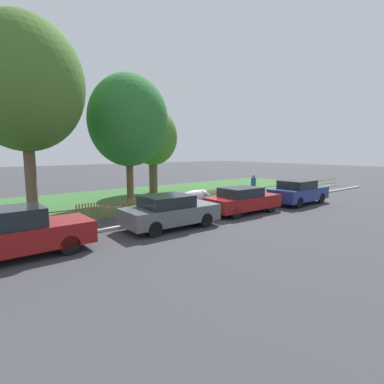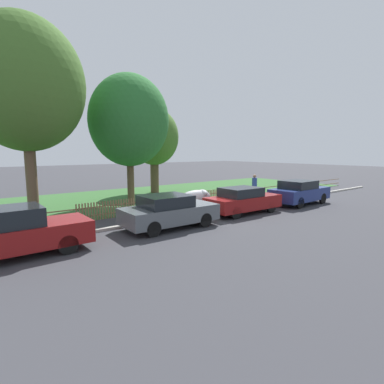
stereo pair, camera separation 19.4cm
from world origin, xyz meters
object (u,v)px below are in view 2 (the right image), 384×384
Objects in this scene: parked_car_black_saloon at (169,211)px; covered_motorcycle at (196,197)px; parked_car_red_compact at (299,192)px; tree_nearest_kerb at (25,85)px; tree_behind_motorcycle at (129,121)px; tree_mid_park at (154,137)px; parked_car_navy_estate at (243,200)px; pedestrian_near_fence at (254,185)px; parked_car_silver_hatchback at (9,233)px.

covered_motorcycle is at bearing 37.38° from parked_car_black_saloon.
parked_car_red_compact is (9.38, -0.16, 0.04)m from parked_car_black_saloon.
tree_nearest_kerb reaches higher than tree_behind_motorcycle.
tree_nearest_kerb reaches higher than tree_mid_park.
covered_motorcycle is 0.27× the size of tree_behind_motorcycle.
covered_motorcycle is at bearing 115.47° from parked_car_navy_estate.
parked_car_black_saloon is at bearing 69.04° from pedestrian_near_fence.
tree_nearest_kerb is (-4.14, 5.50, 5.50)m from parked_car_black_saloon.
parked_car_black_saloon is at bearing -177.10° from parked_car_navy_estate.
tree_mid_park is 3.93× the size of pedestrian_near_fence.
covered_motorcycle is at bearing -20.75° from tree_nearest_kerb.
parked_car_silver_hatchback is at bearing 178.32° from parked_car_red_compact.
parked_car_silver_hatchback is 10.47m from parked_car_navy_estate.
parked_car_black_saloon is 9.38m from parked_car_red_compact.
parked_car_black_saloon is at bearing -0.10° from parked_car_silver_hatchback.
tree_mid_park is at bearing 88.84° from parked_car_navy_estate.
pedestrian_near_fence is at bearing 19.63° from parked_car_black_saloon.
covered_motorcycle is 9.95m from tree_nearest_kerb.
parked_car_red_compact is 11.04m from tree_behind_motorcycle.
pedestrian_near_fence is at bearing -61.71° from tree_mid_park.
parked_car_silver_hatchback is 15.11m from tree_mid_park.
parked_car_silver_hatchback is at bearing -139.38° from tree_behind_motorcycle.
parked_car_black_saloon is 0.99× the size of parked_car_red_compact.
parked_car_navy_estate is 2.71m from covered_motorcycle.
pedestrian_near_fence reaches higher than parked_car_red_compact.
covered_motorcycle is at bearing -55.84° from tree_behind_motorcycle.
pedestrian_near_fence reaches higher than parked_car_black_saloon.
tree_nearest_kerb reaches higher than pedestrian_near_fence.
pedestrian_near_fence is (5.27, 0.31, 0.28)m from covered_motorcycle.
parked_car_red_compact reaches higher than covered_motorcycle.
tree_mid_park is at bearing 24.60° from tree_nearest_kerb.
tree_nearest_kerb is at bearing 164.94° from covered_motorcycle.
tree_behind_motorcycle reaches higher than pedestrian_near_fence.
parked_car_navy_estate is 2.00× the size of covered_motorcycle.
parked_car_red_compact is 11.34m from tree_mid_park.
pedestrian_near_fence reaches higher than parked_car_navy_estate.
tree_nearest_kerb is (-13.52, 5.67, 5.47)m from parked_car_red_compact.
tree_nearest_kerb is 10.40m from tree_mid_park.
parked_car_navy_estate is 10.30m from tree_mid_park.
tree_nearest_kerb is 5.64× the size of pedestrian_near_fence.
parked_car_silver_hatchback is 2.18× the size of covered_motorcycle.
parked_car_silver_hatchback is 0.60× the size of tree_behind_motorcycle.
parked_car_silver_hatchback reaches higher than parked_car_black_saloon.
covered_motorcycle is (-5.81, 2.75, -0.09)m from parked_car_red_compact.
parked_car_navy_estate is 11.72m from tree_nearest_kerb.
tree_behind_motorcycle is (5.39, 0.50, -1.25)m from tree_nearest_kerb.
covered_motorcycle is (-1.09, 2.48, -0.04)m from parked_car_navy_estate.
parked_car_silver_hatchback is 0.49× the size of tree_nearest_kerb.
parked_car_navy_estate is 0.65× the size of tree_mid_park.
covered_motorcycle is 5.98m from tree_behind_motorcycle.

